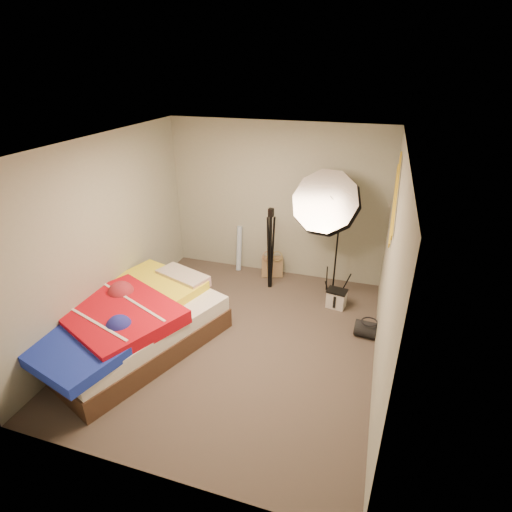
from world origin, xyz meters
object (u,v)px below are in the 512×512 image
at_px(wrapping_roll, 239,248).
at_px(photo_umbrella, 327,204).
at_px(duffel_bag, 368,330).
at_px(tote_bag, 272,267).
at_px(camera_case, 336,299).
at_px(bed, 129,323).
at_px(camera_tripod, 270,244).

xyz_separation_m(wrapping_roll, photo_umbrella, (1.48, -0.43, 1.09)).
bearing_deg(wrapping_roll, duffel_bag, -30.24).
relative_size(tote_bag, wrapping_roll, 0.46).
distance_m(camera_case, bed, 2.91).
bearing_deg(duffel_bag, wrapping_roll, 154.35).
height_order(camera_case, bed, bed).
relative_size(tote_bag, duffel_bag, 1.00).
bearing_deg(photo_umbrella, bed, -137.51).
relative_size(wrapping_roll, camera_case, 2.96).
xyz_separation_m(duffel_bag, camera_tripod, (-1.58, 0.86, 0.66)).
distance_m(tote_bag, camera_tripod, 0.69).
distance_m(wrapping_roll, duffel_bag, 2.63).
bearing_deg(bed, tote_bag, 61.30).
bearing_deg(photo_umbrella, tote_bag, 158.48).
distance_m(bed, camera_tripod, 2.35).
height_order(camera_case, photo_umbrella, photo_umbrella).
bearing_deg(wrapping_roll, tote_bag, -8.49).
relative_size(tote_bag, camera_tripod, 0.26).
bearing_deg(wrapping_roll, photo_umbrella, -16.29).
bearing_deg(tote_bag, camera_case, -45.77).
bearing_deg(tote_bag, wrapping_roll, 154.62).
relative_size(wrapping_roll, duffel_bag, 2.20).
bearing_deg(camera_case, photo_umbrella, 144.11).
relative_size(tote_bag, bed, 0.13).
bearing_deg(tote_bag, camera_tripod, -97.33).
relative_size(wrapping_roll, camera_tripod, 0.58).
relative_size(camera_case, bed, 0.10).
bearing_deg(photo_umbrella, duffel_bag, -48.67).
xyz_separation_m(tote_bag, photo_umbrella, (0.86, -0.34, 1.30)).
bearing_deg(camera_case, bed, -135.76).
height_order(tote_bag, bed, bed).
distance_m(tote_bag, camera_case, 1.31).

